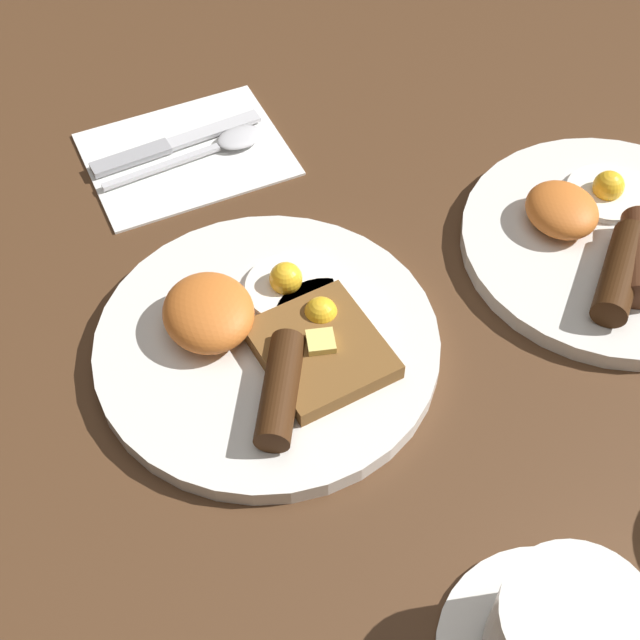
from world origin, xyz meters
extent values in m
plane|color=#4C301C|center=(0.00, 0.00, 0.00)|extent=(3.00, 3.00, 0.00)
cylinder|color=silver|center=(0.00, 0.00, 0.01)|extent=(0.26, 0.26, 0.01)
cylinder|color=white|center=(-0.04, 0.03, 0.02)|extent=(0.07, 0.07, 0.01)
sphere|color=yellow|center=(-0.04, 0.03, 0.03)|extent=(0.03, 0.03, 0.03)
cylinder|color=white|center=(0.00, 0.05, 0.02)|extent=(0.08, 0.08, 0.01)
sphere|color=yellow|center=(0.00, 0.04, 0.03)|extent=(0.03, 0.03, 0.03)
ellipsoid|color=orange|center=(-0.03, -0.04, 0.03)|extent=(0.07, 0.07, 0.03)
cylinder|color=#381E0D|center=(0.05, -0.01, 0.03)|extent=(0.09, 0.06, 0.03)
cube|color=brown|center=(0.03, 0.03, 0.02)|extent=(0.11, 0.10, 0.01)
cube|color=#F4E072|center=(0.03, 0.03, 0.03)|extent=(0.02, 0.02, 0.01)
cylinder|color=silver|center=(0.00, 0.30, 0.01)|extent=(0.25, 0.25, 0.01)
cylinder|color=white|center=(-0.04, 0.32, 0.02)|extent=(0.07, 0.07, 0.01)
sphere|color=yellow|center=(-0.04, 0.32, 0.03)|extent=(0.03, 0.03, 0.03)
ellipsoid|color=orange|center=(-0.03, 0.26, 0.03)|extent=(0.06, 0.06, 0.03)
cylinder|color=#371E0C|center=(0.04, 0.27, 0.03)|extent=(0.09, 0.08, 0.03)
cylinder|color=#4B2816|center=(0.03, 0.29, 0.03)|extent=(0.09, 0.07, 0.03)
cylinder|color=silver|center=(0.28, 0.09, 0.04)|extent=(0.09, 0.09, 0.06)
cylinder|color=#9E7047|center=(0.28, 0.09, 0.07)|extent=(0.08, 0.08, 0.00)
cube|color=white|center=(-0.24, 0.00, 0.00)|extent=(0.15, 0.19, 0.01)
cube|color=silver|center=(-0.25, 0.03, 0.01)|extent=(0.03, 0.09, 0.00)
cube|color=#9E9EA3|center=(-0.24, -0.05, 0.01)|extent=(0.03, 0.08, 0.01)
ellipsoid|color=silver|center=(-0.23, 0.05, 0.01)|extent=(0.04, 0.05, 0.01)
cube|color=silver|center=(-0.22, -0.03, 0.01)|extent=(0.02, 0.11, 0.00)
camera|label=1|loc=(0.39, -0.10, 0.54)|focal=50.00mm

